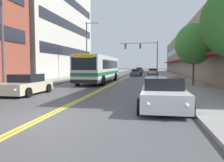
# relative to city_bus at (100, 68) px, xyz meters

# --- Properties ---
(ground_plane) EXTENTS (240.00, 240.00, 0.00)m
(ground_plane) POSITION_rel_city_bus_xyz_m (1.82, 19.54, -1.66)
(ground_plane) COLOR #4C4C4F
(sidewalk_left) EXTENTS (3.83, 106.00, 0.13)m
(sidewalk_left) POSITION_rel_city_bus_xyz_m (-5.60, 19.54, -1.60)
(sidewalk_left) COLOR gray
(sidewalk_left) RESTS_ON ground_plane
(sidewalk_right) EXTENTS (3.83, 106.00, 0.13)m
(sidewalk_right) POSITION_rel_city_bus_xyz_m (9.23, 19.54, -1.60)
(sidewalk_right) COLOR gray
(sidewalk_right) RESTS_ON ground_plane
(centre_line) EXTENTS (0.34, 106.00, 0.01)m
(centre_line) POSITION_rel_city_bus_xyz_m (1.82, 19.54, -1.66)
(centre_line) COLOR yellow
(centre_line) RESTS_ON ground_plane
(storefront_row_right) EXTENTS (9.10, 68.00, 8.56)m
(storefront_row_right) POSITION_rel_city_bus_xyz_m (15.37, 19.54, 2.62)
(storefront_row_right) COLOR gray
(storefront_row_right) RESTS_ON ground_plane
(city_bus) EXTENTS (2.84, 12.44, 2.92)m
(city_bus) POSITION_rel_city_bus_xyz_m (0.00, 0.00, 0.00)
(city_bus) COLOR silver
(city_bus) RESTS_ON ground_plane
(car_navy_parked_left_mid) EXTENTS (1.97, 4.52, 1.37)m
(car_navy_parked_left_mid) POSITION_rel_city_bus_xyz_m (-2.56, 11.16, -1.03)
(car_navy_parked_left_mid) COLOR #19234C
(car_navy_parked_left_mid) RESTS_ON ground_plane
(car_champagne_parked_left_far) EXTENTS (2.18, 4.38, 1.35)m
(car_champagne_parked_left_far) POSITION_rel_city_bus_xyz_m (-2.50, -11.21, -1.04)
(car_champagne_parked_left_far) COLOR beige
(car_champagne_parked_left_far) RESTS_ON ground_plane
(car_white_parked_right_foreground) EXTENTS (2.11, 4.29, 1.38)m
(car_white_parked_right_foreground) POSITION_rel_city_bus_xyz_m (6.24, -14.73, -1.02)
(car_white_parked_right_foreground) COLOR white
(car_white_parked_right_foreground) RESTS_ON ground_plane
(car_beige_parked_right_mid) EXTENTS (2.18, 4.68, 1.30)m
(car_beige_parked_right_mid) POSITION_rel_city_bus_xyz_m (6.24, 24.62, -1.04)
(car_beige_parked_right_mid) COLOR #BCAD89
(car_beige_parked_right_mid) RESTS_ON ground_plane
(car_red_moving_lead) EXTENTS (2.16, 4.51, 1.41)m
(car_red_moving_lead) POSITION_rel_city_bus_xyz_m (2.63, 38.09, -1.01)
(car_red_moving_lead) COLOR maroon
(car_red_moving_lead) RESTS_ON ground_plane
(car_slate_blue_moving_second) EXTENTS (2.01, 4.50, 1.29)m
(car_slate_blue_moving_second) POSITION_rel_city_bus_xyz_m (3.11, 16.32, -1.05)
(car_slate_blue_moving_second) COLOR #475675
(car_slate_blue_moving_second) RESTS_ON ground_plane
(traffic_signal_mast) EXTENTS (7.41, 0.38, 6.68)m
(traffic_signal_mast) POSITION_rel_city_bus_xyz_m (4.50, 18.96, 3.14)
(traffic_signal_mast) COLOR #47474C
(traffic_signal_mast) RESTS_ON ground_plane
(street_lamp_left_near) EXTENTS (2.62, 0.28, 7.71)m
(street_lamp_left_near) POSITION_rel_city_bus_xyz_m (-3.10, -12.05, 2.98)
(street_lamp_left_near) COLOR #47474C
(street_lamp_left_near) RESTS_ON ground_plane
(street_lamp_left_far) EXTENTS (2.10, 0.28, 8.19)m
(street_lamp_left_far) POSITION_rel_city_bus_xyz_m (-3.21, 6.48, 3.16)
(street_lamp_left_far) COLOR #47474C
(street_lamp_left_far) RESTS_ON ground_plane
(street_tree_right_mid) EXTENTS (3.37, 3.37, 5.60)m
(street_tree_right_mid) POSITION_rel_city_bus_xyz_m (9.54, -3.68, 2.21)
(street_tree_right_mid) COLOR brown
(street_tree_right_mid) RESTS_ON sidewalk_right
(fire_hydrant) EXTENTS (0.32, 0.24, 0.80)m
(fire_hydrant) POSITION_rel_city_bus_xyz_m (7.76, -6.10, -1.13)
(fire_hydrant) COLOR yellow
(fire_hydrant) RESTS_ON sidewalk_right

